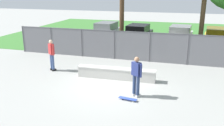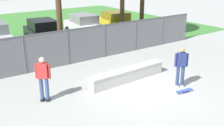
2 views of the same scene
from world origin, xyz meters
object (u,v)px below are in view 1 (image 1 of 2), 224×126
skateboarder (136,75)px  car_black (137,35)px  bystander (52,54)px  skateboard (128,99)px  car_yellow (216,39)px  car_silver (106,31)px  concrete_ledge (116,73)px  car_white (180,36)px

skateboarder → car_black: skateboarder is taller
bystander → skateboarder: bearing=-22.0°
skateboard → car_yellow: (4.58, 11.05, 0.77)m
car_black → car_silver: bearing=166.6°
concrete_ledge → bystander: size_ratio=2.29×
skateboarder → car_black: 10.72m
skateboarder → car_yellow: 11.40m
concrete_ledge → car_black: (-0.52, 8.68, 0.53)m
skateboarder → skateboard: skateboarder is taller
concrete_ledge → bystander: (-3.94, 0.31, 0.70)m
skateboard → car_silver: 12.73m
concrete_ledge → car_silver: bearing=110.9°
car_yellow → skateboard: bearing=-112.5°
car_black → bystander: bearing=-112.2°
car_black → car_white: 3.51m
car_silver → bystander: size_ratio=2.38×
skateboard → car_black: 11.21m
skateboarder → bystander: 5.79m
concrete_ledge → car_silver: 10.09m
car_white → car_yellow: size_ratio=1.00×
car_silver → car_yellow: same height
skateboarder → car_yellow: size_ratio=0.42×
skateboarder → car_silver: skateboarder is taller
skateboard → car_yellow: 11.99m
car_black → car_yellow: bearing=0.0°
concrete_ledge → bystander: bystander is taller
skateboard → car_silver: size_ratio=0.19×
car_white → bystander: (-6.91, -8.75, 0.17)m
skateboard → car_white: 11.59m
skateboarder → car_yellow: bearing=67.7°
skateboarder → car_yellow: (4.32, 10.55, -0.17)m
car_black → car_white: bearing=6.2°
skateboarder → bystander: (-5.37, 2.17, 0.00)m
car_silver → car_black: bearing=-13.4°
car_white → concrete_ledge: bearing=-108.2°
car_white → car_yellow: bearing=-7.7°
concrete_ledge → car_black: car_black is taller
skateboarder → skateboard: 1.09m
concrete_ledge → car_white: 9.55m
skateboarder → car_silver: bearing=114.0°
skateboard → car_silver: (-4.77, 11.78, 0.77)m
concrete_ledge → car_black: bearing=93.4°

